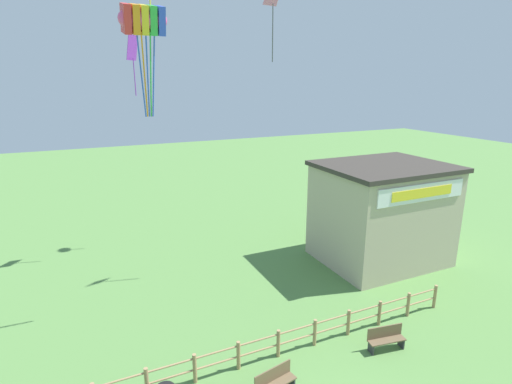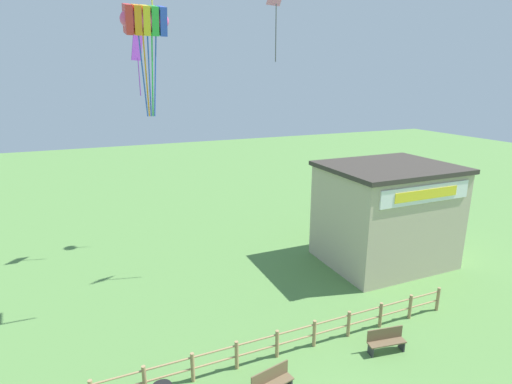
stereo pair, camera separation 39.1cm
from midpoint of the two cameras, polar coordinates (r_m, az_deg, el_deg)
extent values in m
cylinder|color=#9E7F56|center=(14.86, -16.13, -24.72)|extent=(0.14, 0.14, 1.12)
cylinder|color=#9E7F56|center=(15.07, -9.54, -23.61)|extent=(0.14, 0.14, 1.12)
cylinder|color=#9E7F56|center=(15.44, -3.30, -22.27)|extent=(0.14, 0.14, 1.12)
cylinder|color=#9E7F56|center=(15.97, 2.46, -20.80)|extent=(0.14, 0.14, 1.12)
cylinder|color=#9E7F56|center=(16.64, 7.70, -19.27)|extent=(0.14, 0.14, 1.12)
cylinder|color=#9E7F56|center=(17.43, 12.41, -17.73)|extent=(0.14, 0.14, 1.12)
cylinder|color=#9E7F56|center=(18.33, 16.62, -16.25)|extent=(0.14, 0.14, 1.12)
cylinder|color=#9E7F56|center=(19.32, 20.36, -14.83)|extent=(0.14, 0.14, 1.12)
cylinder|color=#9E7F56|center=(20.39, 23.67, -13.51)|extent=(0.14, 0.14, 1.12)
cylinder|color=#9E7F56|center=(15.74, 2.48, -19.66)|extent=(16.12, 0.07, 0.07)
cylinder|color=#9E7F56|center=(16.00, 2.46, -20.96)|extent=(16.12, 0.07, 0.07)
cube|color=#B7A88E|center=(23.67, 16.98, -3.16)|extent=(6.58, 5.27, 5.39)
cube|color=#38332D|center=(22.96, 17.54, 3.51)|extent=(6.88, 5.57, 0.24)
cube|color=white|center=(21.30, 22.13, -0.11)|extent=(5.59, 0.08, 0.90)
cube|color=yellow|center=(21.26, 22.23, -0.14)|extent=(3.95, 0.04, 0.49)
cube|color=brown|center=(14.54, 2.03, -25.75)|extent=(1.54, 0.69, 0.05)
cube|color=brown|center=(14.48, 1.56, -24.58)|extent=(1.47, 0.34, 0.48)
cube|color=#2D2D33|center=(15.01, 4.22, -25.36)|extent=(0.13, 0.36, 0.40)
cube|color=brown|center=(17.03, 17.51, -19.55)|extent=(1.53, 0.62, 0.05)
cube|color=brown|center=(17.00, 17.25, -18.50)|extent=(1.48, 0.27, 0.48)
cube|color=#2D2D33|center=(16.85, 15.43, -20.74)|extent=(0.11, 0.36, 0.40)
cube|color=#2D2D33|center=(17.49, 19.39, -19.61)|extent=(0.11, 0.36, 0.40)
ellipsoid|color=#E54C8C|center=(16.83, -16.56, 22.55)|extent=(1.82, 1.19, 1.18)
cube|color=red|center=(16.74, -18.81, 22.42)|extent=(0.26, 1.20, 1.20)
cube|color=orange|center=(16.78, -17.68, 22.49)|extent=(0.26, 1.20, 1.20)
cube|color=yellow|center=(16.83, -16.56, 22.55)|extent=(0.26, 1.20, 1.20)
cube|color=green|center=(16.88, -15.44, 22.60)|extent=(0.26, 1.20, 1.20)
cube|color=blue|center=(16.94, -14.33, 22.65)|extent=(0.26, 1.20, 1.20)
cylinder|color=blue|center=(16.50, -16.72, 15.61)|extent=(0.26, 0.47, 3.12)
cylinder|color=orange|center=(16.51, -16.31, 15.64)|extent=(0.16, 0.49, 3.12)
cylinder|color=blue|center=(16.52, -15.89, 15.67)|extent=(0.05, 0.49, 3.12)
cylinder|color=green|center=(16.55, -15.48, 15.70)|extent=(0.16, 0.49, 3.12)
cylinder|color=blue|center=(16.58, -15.09, 15.72)|extent=(0.26, 0.47, 3.12)
cube|color=purple|center=(23.25, -17.74, 19.04)|extent=(0.77, 0.87, 1.26)
cylinder|color=purple|center=(23.19, -17.43, 15.39)|extent=(0.05, 0.05, 1.95)
cylinder|color=#4C4C51|center=(20.45, 1.81, 21.72)|extent=(0.05, 0.05, 2.60)
camera|label=1|loc=(0.20, -90.74, -0.21)|focal=28.00mm
camera|label=2|loc=(0.20, 89.26, 0.21)|focal=28.00mm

